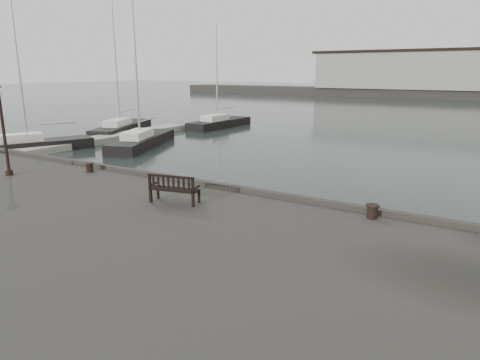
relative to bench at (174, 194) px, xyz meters
The scene contains 11 objects.
ground 3.15m from the bench, 87.76° to the left, with size 400.00×400.00×0.00m, color black.
pontoon 23.57m from the bench, 147.80° to the left, with size 2.00×24.00×0.50m, color #A2A096.
breakwater 94.67m from the bench, 92.70° to the left, with size 140.00×9.50×12.20m.
bench is the anchor object (origin of this frame).
bollard_left 6.40m from the bench, 165.58° to the left, with size 0.39×0.39×0.41m, color black.
bollard_right 6.45m from the bench, 17.28° to the left, with size 0.41×0.41×0.43m, color black.
lamp_post 8.97m from the bench, behind, with size 0.39×0.39×3.90m.
yacht_a 22.65m from the bench, 157.85° to the left, with size 5.45×8.57×11.64m.
yacht_b 30.21m from the bench, 139.79° to the left, with size 6.41×10.61×13.91m.
yacht_c 21.24m from the bench, 136.96° to the left, with size 5.74×9.69×12.84m.
yacht_d 32.65m from the bench, 121.34° to the left, with size 2.63×8.93×11.25m.
Camera 1 is at (9.06, -13.26, 5.91)m, focal length 32.00 mm.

